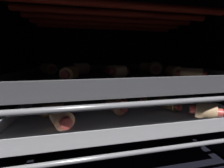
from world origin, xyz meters
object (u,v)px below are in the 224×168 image
(pig_in_blanket_upper_6, at_px, (112,70))
(pig_in_blanket_upper_8, at_px, (119,71))
(pig_in_blanket_upper_3, at_px, (146,67))
(pig_in_blanket_upper_0, at_px, (156,68))
(pig_in_blanket_lower_5, at_px, (116,105))
(pig_in_blanket_upper_7, at_px, (191,75))
(pig_in_blanket_lower_1, at_px, (169,104))
(pig_in_blanket_lower_10, at_px, (79,95))
(oven_rack_upper, at_px, (114,80))
(pig_in_blanket_upper_4, at_px, (81,69))
(pig_in_blanket_lower_7, at_px, (123,94))
(pig_in_blanket_lower_9, at_px, (116,100))
(heating_element, at_px, (114,19))
(baking_tray_lower, at_px, (114,102))
(pig_in_blanket_lower_0, at_px, (205,111))
(pig_in_blanket_upper_5, at_px, (174,72))
(pig_in_blanket_lower_8, at_px, (54,110))
(oven_rack_lower, at_px, (114,105))
(pig_in_blanket_lower_6, at_px, (157,88))
(baking_tray_upper, at_px, (114,76))
(pig_in_blanket_lower_2, at_px, (62,117))
(pig_in_blanket_upper_1, at_px, (155,66))
(pig_in_blanket_upper_2, at_px, (49,69))
(pig_in_blanket_lower_3, at_px, (150,89))
(pig_in_blanket_upper_9, at_px, (69,74))
(pig_in_blanket_lower_4, at_px, (142,99))

(pig_in_blanket_upper_6, distance_m, pig_in_blanket_upper_8, 0.07)
(pig_in_blanket_upper_3, bearing_deg, pig_in_blanket_upper_0, -93.36)
(pig_in_blanket_lower_5, xyz_separation_m, pig_in_blanket_upper_7, (0.14, -0.04, 0.07))
(pig_in_blanket_lower_1, distance_m, pig_in_blanket_lower_10, 0.25)
(oven_rack_upper, relative_size, pig_in_blanket_upper_6, 9.75)
(pig_in_blanket_upper_4, bearing_deg, pig_in_blanket_lower_7, -7.27)
(pig_in_blanket_lower_9, bearing_deg, pig_in_blanket_upper_7, -33.26)
(oven_rack_upper, height_order, pig_in_blanket_upper_3, pig_in_blanket_upper_3)
(heating_element, relative_size, baking_tray_lower, 0.95)
(pig_in_blanket_lower_7, xyz_separation_m, pig_in_blanket_upper_4, (-0.12, 0.02, 0.08))
(pig_in_blanket_lower_0, distance_m, pig_in_blanket_upper_6, 0.24)
(pig_in_blanket_upper_4, bearing_deg, pig_in_blanket_upper_6, -7.19)
(oven_rack_upper, height_order, pig_in_blanket_upper_5, pig_in_blanket_upper_5)
(pig_in_blanket_lower_8, bearing_deg, oven_rack_upper, 27.70)
(pig_in_blanket_lower_9, bearing_deg, oven_rack_lower, 87.66)
(heating_element, xyz_separation_m, pig_in_blanket_lower_6, (0.17, 0.08, -0.20))
(heating_element, relative_size, pig_in_blanket_upper_3, 8.36)
(pig_in_blanket_upper_4, bearing_deg, oven_rack_lower, -19.69)
(pig_in_blanket_lower_5, height_order, pig_in_blanket_lower_9, pig_in_blanket_lower_5)
(pig_in_blanket_lower_9, xyz_separation_m, baking_tray_upper, (0.00, 0.03, 0.06))
(pig_in_blanket_lower_2, relative_size, pig_in_blanket_upper_5, 1.07)
(baking_tray_lower, height_order, pig_in_blanket_upper_1, pig_in_blanket_upper_1)
(pig_in_blanket_lower_0, height_order, pig_in_blanket_upper_0, pig_in_blanket_upper_0)
(pig_in_blanket_lower_0, xyz_separation_m, pig_in_blanket_upper_2, (-0.33, 0.19, 0.07))
(pig_in_blanket_lower_0, bearing_deg, pig_in_blanket_lower_8, 167.30)
(pig_in_blanket_lower_5, distance_m, pig_in_blanket_upper_6, 0.12)
(pig_in_blanket_upper_5, xyz_separation_m, pig_in_blanket_upper_8, (-0.13, 0.01, 0.00))
(pig_in_blanket_lower_5, relative_size, pig_in_blanket_upper_3, 1.13)
(pig_in_blanket_lower_2, bearing_deg, pig_in_blanket_lower_7, 42.48)
(pig_in_blanket_upper_7, bearing_deg, pig_in_blanket_lower_10, 145.34)
(oven_rack_lower, height_order, pig_in_blanket_lower_3, pig_in_blanket_lower_3)
(baking_tray_lower, distance_m, pig_in_blanket_upper_5, 0.17)
(oven_rack_lower, height_order, pig_in_blanket_lower_5, pig_in_blanket_lower_5)
(pig_in_blanket_upper_2, bearing_deg, pig_in_blanket_lower_1, -24.75)
(pig_in_blanket_lower_0, distance_m, pig_in_blanket_upper_9, 0.28)
(pig_in_blanket_lower_2, distance_m, pig_in_blanket_upper_6, 0.20)
(pig_in_blanket_lower_9, relative_size, pig_in_blanket_upper_0, 1.26)
(oven_rack_lower, distance_m, baking_tray_upper, 0.08)
(pig_in_blanket_upper_4, bearing_deg, pig_in_blanket_lower_10, 147.71)
(pig_in_blanket_lower_4, relative_size, pig_in_blanket_upper_3, 1.06)
(pig_in_blanket_upper_1, bearing_deg, pig_in_blanket_upper_8, -136.59)
(pig_in_blanket_upper_9, bearing_deg, pig_in_blanket_lower_9, 17.94)
(pig_in_blanket_lower_2, relative_size, pig_in_blanket_lower_6, 1.07)
(pig_in_blanket_upper_0, bearing_deg, pig_in_blanket_upper_2, 168.70)
(pig_in_blanket_lower_1, bearing_deg, oven_rack_lower, 143.74)
(pig_in_blanket_lower_5, height_order, oven_rack_upper, oven_rack_upper)
(oven_rack_upper, height_order, pig_in_blanket_upper_8, pig_in_blanket_upper_8)
(pig_in_blanket_lower_5, relative_size, baking_tray_upper, 0.13)
(pig_in_blanket_upper_1, bearing_deg, baking_tray_upper, -146.44)
(pig_in_blanket_upper_2, bearing_deg, heating_element, -16.02)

